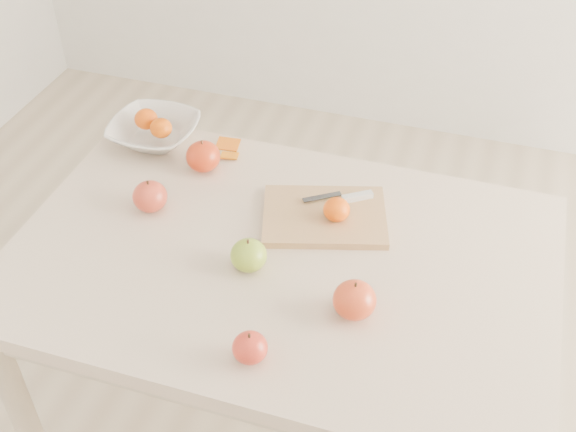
% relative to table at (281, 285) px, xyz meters
% --- Properties ---
extents(table, '(1.20, 0.80, 0.75)m').
position_rel_table_xyz_m(table, '(0.00, 0.00, 0.00)').
color(table, beige).
rests_on(table, ground).
extents(cutting_board, '(0.33, 0.28, 0.02)m').
position_rel_table_xyz_m(cutting_board, '(0.06, 0.14, 0.11)').
color(cutting_board, tan).
rests_on(cutting_board, table).
extents(board_tangerine, '(0.06, 0.06, 0.05)m').
position_rel_table_xyz_m(board_tangerine, '(0.09, 0.13, 0.14)').
color(board_tangerine, '#DD4207').
rests_on(board_tangerine, cutting_board).
extents(fruit_bowl, '(0.23, 0.23, 0.06)m').
position_rel_table_xyz_m(fruit_bowl, '(-0.46, 0.32, 0.13)').
color(fruit_bowl, silver).
rests_on(fruit_bowl, table).
extents(bowl_tangerine_near, '(0.06, 0.06, 0.05)m').
position_rel_table_xyz_m(bowl_tangerine_near, '(-0.49, 0.33, 0.15)').
color(bowl_tangerine_near, '#D54707').
rests_on(bowl_tangerine_near, fruit_bowl).
extents(bowl_tangerine_far, '(0.06, 0.06, 0.05)m').
position_rel_table_xyz_m(bowl_tangerine_far, '(-0.43, 0.31, 0.15)').
color(bowl_tangerine_far, '#E25407').
rests_on(bowl_tangerine_far, fruit_bowl).
extents(orange_peel_a, '(0.06, 0.05, 0.01)m').
position_rel_table_xyz_m(orange_peel_a, '(-0.26, 0.35, 0.10)').
color(orange_peel_a, orange).
rests_on(orange_peel_a, table).
extents(orange_peel_b, '(0.05, 0.04, 0.01)m').
position_rel_table_xyz_m(orange_peel_b, '(-0.24, 0.31, 0.10)').
color(orange_peel_b, orange).
rests_on(orange_peel_b, table).
extents(paring_knife, '(0.16, 0.09, 0.01)m').
position_rel_table_xyz_m(paring_knife, '(0.11, 0.21, 0.12)').
color(paring_knife, silver).
rests_on(paring_knife, cutting_board).
extents(apple_green, '(0.08, 0.08, 0.07)m').
position_rel_table_xyz_m(apple_green, '(-0.05, -0.06, 0.13)').
color(apple_green, olive).
rests_on(apple_green, table).
extents(apple_red_c, '(0.07, 0.07, 0.06)m').
position_rel_table_xyz_m(apple_red_c, '(0.03, -0.29, 0.13)').
color(apple_red_c, maroon).
rests_on(apple_red_c, table).
extents(apple_red_a, '(0.09, 0.09, 0.08)m').
position_rel_table_xyz_m(apple_red_a, '(-0.28, 0.24, 0.14)').
color(apple_red_a, '#9F0E03').
rests_on(apple_red_a, table).
extents(apple_red_b, '(0.08, 0.08, 0.07)m').
position_rel_table_xyz_m(apple_red_b, '(-0.34, 0.06, 0.14)').
color(apple_red_b, maroon).
rests_on(apple_red_b, table).
extents(apple_red_e, '(0.09, 0.09, 0.08)m').
position_rel_table_xyz_m(apple_red_e, '(0.19, -0.12, 0.14)').
color(apple_red_e, '#A6100F').
rests_on(apple_red_e, table).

